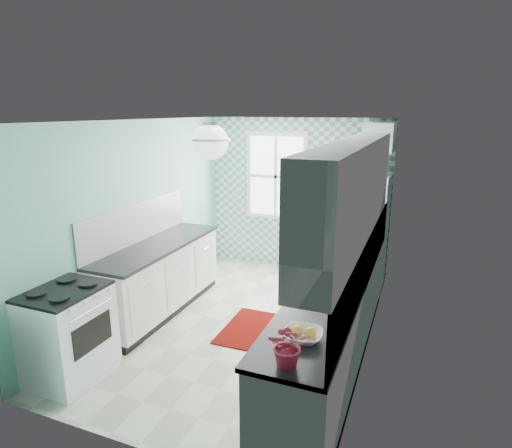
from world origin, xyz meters
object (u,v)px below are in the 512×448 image
at_px(stove, 69,332).
at_px(sink, 354,250).
at_px(ceiling_light, 210,141).
at_px(fridge, 360,231).
at_px(microwave, 364,162).
at_px(fruit_bowl, 303,336).
at_px(potted_plant, 289,345).

relative_size(stove, sink, 1.74).
bearing_deg(ceiling_light, stove, -145.16).
relative_size(ceiling_light, sink, 0.66).
relative_size(fridge, stove, 1.87).
bearing_deg(fridge, microwave, 57.29).
distance_m(fridge, stove, 4.14).
bearing_deg(microwave, stove, 59.74).
xyz_separation_m(stove, sink, (2.40, 2.25, 0.45)).
bearing_deg(stove, microwave, 54.78).
xyz_separation_m(sink, microwave, (-0.09, 1.16, 0.96)).
bearing_deg(microwave, fridge, 57.58).
relative_size(stove, fruit_bowl, 3.17).
height_order(fridge, sink, fridge).
bearing_deg(stove, ceiling_light, 33.68).
xyz_separation_m(ceiling_light, fruit_bowl, (1.20, -0.88, -1.35)).
height_order(ceiling_light, potted_plant, ceiling_light).
xyz_separation_m(fridge, microwave, (0.00, 0.00, 1.03)).
distance_m(fridge, sink, 1.17).
xyz_separation_m(potted_plant, microwave, (-0.09, 3.82, 0.79)).
height_order(stove, fruit_bowl, fruit_bowl).
distance_m(ceiling_light, fruit_bowl, 2.01).
bearing_deg(stove, fridge, 54.78).
bearing_deg(fruit_bowl, stove, 178.89).
relative_size(sink, fruit_bowl, 1.83).
relative_size(stove, microwave, 1.54).
height_order(ceiling_light, microwave, ceiling_light).
relative_size(sink, microwave, 0.89).
bearing_deg(potted_plant, microwave, 91.35).
xyz_separation_m(fridge, sink, (0.09, -1.16, 0.07)).
relative_size(fridge, potted_plant, 5.50).
distance_m(stove, fruit_bowl, 2.45).
bearing_deg(sink, fridge, 91.00).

